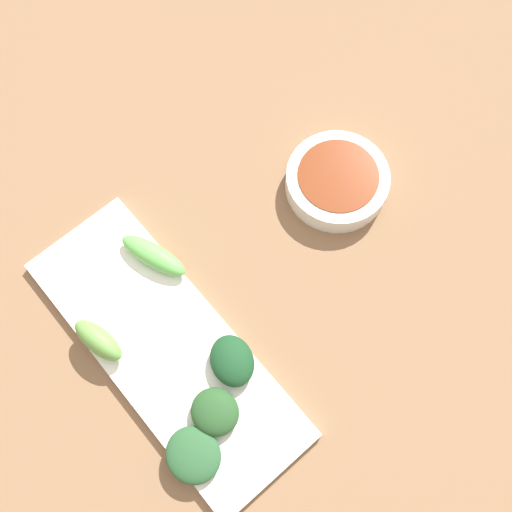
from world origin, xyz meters
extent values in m
cube|color=#826144|center=(0.00, 0.00, 0.01)|extent=(2.10, 2.10, 0.02)
cylinder|color=white|center=(-0.15, -0.02, 0.04)|extent=(0.13, 0.13, 0.03)
cylinder|color=maroon|center=(-0.15, -0.02, 0.04)|extent=(0.10, 0.10, 0.02)
cube|color=white|center=(0.14, 0.00, 0.03)|extent=(0.14, 0.37, 0.01)
ellipsoid|color=#66A048|center=(0.19, -0.05, 0.05)|extent=(0.04, 0.07, 0.03)
ellipsoid|color=#254E26|center=(0.14, 0.09, 0.04)|extent=(0.06, 0.06, 0.02)
ellipsoid|color=#285730|center=(0.19, 0.11, 0.04)|extent=(0.06, 0.06, 0.02)
ellipsoid|color=#184423|center=(0.09, 0.06, 0.04)|extent=(0.06, 0.07, 0.03)
ellipsoid|color=#62B653|center=(0.08, -0.09, 0.04)|extent=(0.05, 0.09, 0.02)
camera|label=1|loc=(0.15, 0.17, 0.72)|focal=43.53mm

